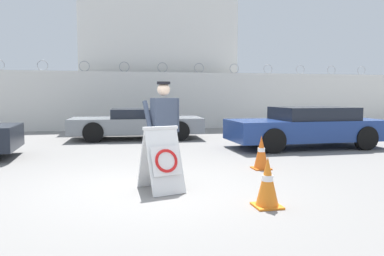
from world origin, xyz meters
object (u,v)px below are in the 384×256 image
at_px(security_guard, 164,125).
at_px(parked_car_far_side, 307,127).
at_px(traffic_cone_mid, 267,182).
at_px(barricade_sign, 162,159).
at_px(traffic_cone_near, 261,153).
at_px(parked_car_rear_sedan, 138,123).

distance_m(security_guard, parked_car_far_side, 5.97).
bearing_deg(traffic_cone_mid, parked_car_far_side, 56.00).
distance_m(barricade_sign, traffic_cone_mid, 1.83).
xyz_separation_m(security_guard, traffic_cone_near, (2.20, 0.61, -0.68)).
xyz_separation_m(traffic_cone_near, parked_car_rear_sedan, (-2.19, 6.22, 0.22)).
height_order(traffic_cone_near, parked_car_rear_sedan, parked_car_rear_sedan).
distance_m(traffic_cone_near, traffic_cone_mid, 2.78).
xyz_separation_m(barricade_sign, security_guard, (0.14, 0.77, 0.50)).
bearing_deg(security_guard, barricade_sign, 60.34).
xyz_separation_m(barricade_sign, parked_car_rear_sedan, (0.15, 7.60, 0.04)).
relative_size(traffic_cone_near, parked_car_far_side, 0.16).
height_order(traffic_cone_near, traffic_cone_mid, traffic_cone_mid).
distance_m(barricade_sign, security_guard, 0.93).
bearing_deg(parked_car_rear_sedan, parked_car_far_side, 148.04).
height_order(barricade_sign, parked_car_rear_sedan, parked_car_rear_sedan).
bearing_deg(barricade_sign, traffic_cone_mid, -57.44).
distance_m(barricade_sign, parked_car_far_side, 6.54).
distance_m(traffic_cone_near, parked_car_rear_sedan, 6.60).
relative_size(barricade_sign, traffic_cone_mid, 1.49).
distance_m(barricade_sign, parked_car_rear_sedan, 7.60).
bearing_deg(parked_car_far_side, traffic_cone_near, 46.67).
height_order(traffic_cone_mid, parked_car_rear_sedan, parked_car_rear_sedan).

